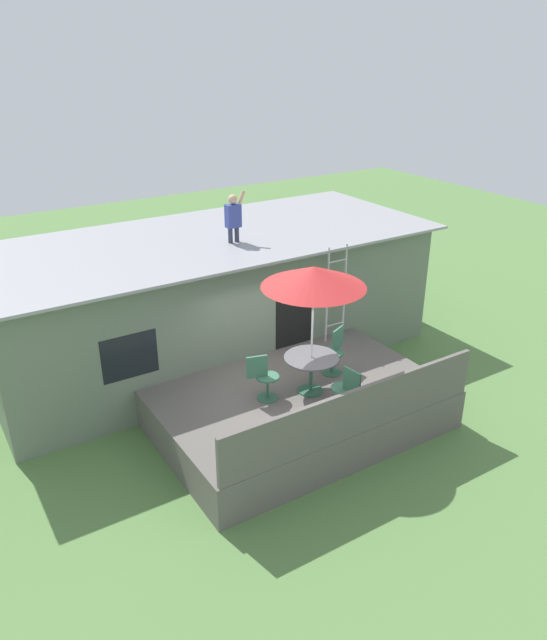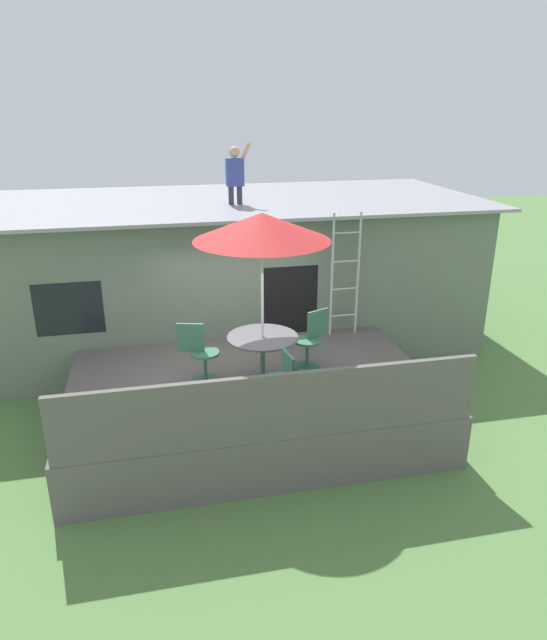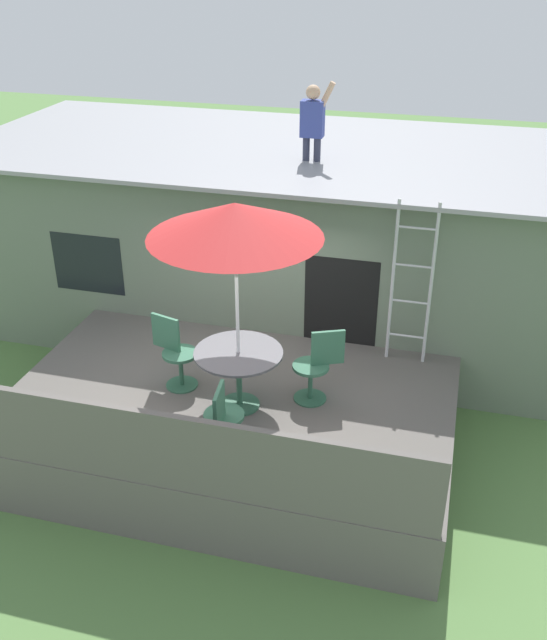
# 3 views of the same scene
# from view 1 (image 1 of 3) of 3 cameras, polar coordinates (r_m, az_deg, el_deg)

# --- Properties ---
(ground_plane) EXTENTS (40.00, 40.00, 0.00)m
(ground_plane) POSITION_cam_1_polar(r_m,az_deg,el_deg) (12.37, 2.09, -9.59)
(ground_plane) COLOR #567F42
(house) EXTENTS (10.50, 4.50, 2.94)m
(house) POSITION_cam_1_polar(r_m,az_deg,el_deg) (14.43, -5.87, 2.14)
(house) COLOR slate
(house) RESTS_ON ground
(deck) EXTENTS (5.39, 3.69, 0.80)m
(deck) POSITION_cam_1_polar(r_m,az_deg,el_deg) (12.15, 2.12, -8.02)
(deck) COLOR #605B56
(deck) RESTS_ON ground
(deck_railing) EXTENTS (5.29, 0.08, 0.90)m
(deck_railing) POSITION_cam_1_polar(r_m,az_deg,el_deg) (10.50, 7.77, -8.49)
(deck_railing) COLOR #605B56
(deck_railing) RESTS_ON deck
(patio_table) EXTENTS (1.04, 1.04, 0.74)m
(patio_table) POSITION_cam_1_polar(r_m,az_deg,el_deg) (11.57, 3.54, -4.16)
(patio_table) COLOR #33664C
(patio_table) RESTS_ON deck
(patio_umbrella) EXTENTS (1.90, 1.90, 2.54)m
(patio_umbrella) POSITION_cam_1_polar(r_m,az_deg,el_deg) (10.84, 3.78, 4.04)
(patio_umbrella) COLOR silver
(patio_umbrella) RESTS_ON deck
(step_ladder) EXTENTS (0.52, 0.04, 2.20)m
(step_ladder) POSITION_cam_1_polar(r_m,az_deg,el_deg) (13.49, 5.85, 2.48)
(step_ladder) COLOR silver
(step_ladder) RESTS_ON deck
(person_figure) EXTENTS (0.47, 0.20, 1.11)m
(person_figure) POSITION_cam_1_polar(r_m,az_deg,el_deg) (13.36, -3.75, 9.76)
(person_figure) COLOR #33384C
(person_figure) RESTS_ON house
(patio_chair_left) EXTENTS (0.61, 0.44, 0.92)m
(patio_chair_left) POSITION_cam_1_polar(r_m,az_deg,el_deg) (11.38, -0.93, -5.38)
(patio_chair_left) COLOR #33664C
(patio_chair_left) RESTS_ON deck
(patio_chair_right) EXTENTS (0.59, 0.44, 0.92)m
(patio_chair_right) POSITION_cam_1_polar(r_m,az_deg,el_deg) (12.36, 5.69, -2.94)
(patio_chair_right) COLOR #33664C
(patio_chair_right) RESTS_ON deck
(patio_chair_near) EXTENTS (0.44, 0.62, 0.92)m
(patio_chair_near) POSITION_cam_1_polar(r_m,az_deg,el_deg) (11.06, 6.78, -6.52)
(patio_chair_near) COLOR #33664C
(patio_chair_near) RESTS_ON deck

